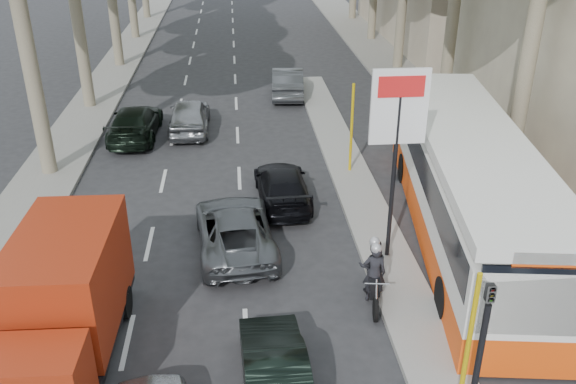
# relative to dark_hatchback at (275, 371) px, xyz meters

# --- Properties ---
(sidewalk_right) EXTENTS (3.20, 70.00, 0.12)m
(sidewalk_right) POSITION_rel_dark_hatchback_xyz_m (8.94, 24.99, -0.56)
(sidewalk_right) COLOR gray
(sidewalk_right) RESTS_ON ground
(median_left) EXTENTS (2.40, 64.00, 0.12)m
(median_left) POSITION_rel_dark_hatchback_xyz_m (-7.66, 27.99, -0.56)
(median_left) COLOR gray
(median_left) RESTS_ON ground
(traffic_island) EXTENTS (1.50, 26.00, 0.16)m
(traffic_island) POSITION_rel_dark_hatchback_xyz_m (3.59, 10.99, -0.54)
(traffic_island) COLOR gray
(traffic_island) RESTS_ON ground
(billboard) EXTENTS (1.50, 12.10, 5.60)m
(billboard) POSITION_rel_dark_hatchback_xyz_m (3.59, 4.99, 3.09)
(billboard) COLOR yellow
(billboard) RESTS_ON ground
(traffic_light_island) EXTENTS (0.16, 0.41, 3.60)m
(traffic_light_island) POSITION_rel_dark_hatchback_xyz_m (3.59, -1.51, 1.87)
(traffic_light_island) COLOR black
(traffic_light_island) RESTS_ON ground
(dark_hatchback) EXTENTS (1.46, 3.80, 1.24)m
(dark_hatchback) POSITION_rel_dark_hatchback_xyz_m (0.00, 0.00, 0.00)
(dark_hatchback) COLOR black
(dark_hatchback) RESTS_ON ground
(queue_car_a) EXTENTS (2.57, 4.85, 1.30)m
(queue_car_a) POSITION_rel_dark_hatchback_xyz_m (-0.76, 5.99, 0.03)
(queue_car_a) COLOR #515559
(queue_car_a) RESTS_ON ground
(queue_car_b) EXTENTS (1.86, 4.26, 1.22)m
(queue_car_b) POSITION_rel_dark_hatchback_xyz_m (0.87, 8.92, -0.01)
(queue_car_b) COLOR black
(queue_car_b) RESTS_ON ground
(queue_car_c) EXTENTS (1.73, 4.30, 1.47)m
(queue_car_c) POSITION_rel_dark_hatchback_xyz_m (-2.65, 16.19, 0.11)
(queue_car_c) COLOR #919498
(queue_car_c) RESTS_ON ground
(queue_car_d) EXTENTS (1.90, 4.58, 1.47)m
(queue_car_d) POSITION_rel_dark_hatchback_xyz_m (2.14, 21.08, 0.12)
(queue_car_d) COLOR #46494D
(queue_car_d) RESTS_ON ground
(queue_car_e) EXTENTS (2.04, 4.80, 1.38)m
(queue_car_e) POSITION_rel_dark_hatchback_xyz_m (-4.93, 15.57, 0.07)
(queue_car_e) COLOR black
(queue_car_e) RESTS_ON ground
(red_truck) EXTENTS (2.22, 5.50, 2.90)m
(red_truck) POSITION_rel_dark_hatchback_xyz_m (-4.50, 1.56, 0.92)
(red_truck) COLOR black
(red_truck) RESTS_ON ground
(city_bus) EXTENTS (4.49, 13.08, 3.38)m
(city_bus) POSITION_rel_dark_hatchback_xyz_m (6.20, 6.21, 1.16)
(city_bus) COLOR #F54B0D
(city_bus) RESTS_ON ground
(motorcycle) EXTENTS (0.83, 2.07, 1.76)m
(motorcycle) POSITION_rel_dark_hatchback_xyz_m (2.76, 3.21, 0.18)
(motorcycle) COLOR black
(motorcycle) RESTS_ON ground
(pedestrian_far) EXTENTS (1.23, 0.60, 1.87)m
(pedestrian_far) POSITION_rel_dark_hatchback_xyz_m (7.54, 9.32, 0.43)
(pedestrian_far) COLOR brown
(pedestrian_far) RESTS_ON sidewalk_right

